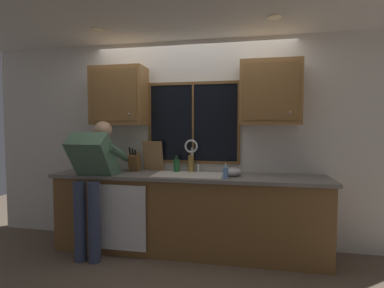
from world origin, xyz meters
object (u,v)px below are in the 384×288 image
object	(u,v)px
mixing_bowl	(233,172)
bottle_tall_clear	(177,165)
cutting_board	(153,156)
knife_block	(134,162)
bottle_green_glass	(191,163)
person_standing	(94,173)
soap_dispenser	(226,173)

from	to	relation	value
mixing_bowl	bottle_tall_clear	size ratio (longest dim) A/B	1.00
mixing_bowl	cutting_board	bearing A→B (deg)	168.43
knife_block	bottle_green_glass	bearing A→B (deg)	7.95
person_standing	mixing_bowl	size ratio (longest dim) A/B	7.66
person_standing	bottle_green_glass	distance (m)	1.15
person_standing	bottle_green_glass	world-z (taller)	person_standing
mixing_bowl	soap_dispenser	distance (m)	0.20
soap_dispenser	bottle_green_glass	size ratio (longest dim) A/B	0.65
knife_block	bottle_tall_clear	distance (m)	0.54
person_standing	mixing_bowl	distance (m)	1.58
knife_block	cutting_board	xyz separation A→B (m)	(0.22, 0.08, 0.08)
person_standing	bottle_tall_clear	size ratio (longest dim) A/B	7.64
cutting_board	knife_block	bearing A→B (deg)	-159.74
person_standing	knife_block	distance (m)	0.54
soap_dispenser	bottle_green_glass	world-z (taller)	bottle_green_glass
knife_block	mixing_bowl	bearing A→B (deg)	-5.84
bottle_green_glass	bottle_tall_clear	xyz separation A→B (m)	(-0.17, -0.05, -0.03)
cutting_board	bottle_green_glass	xyz separation A→B (m)	(0.49, 0.02, -0.08)
mixing_bowl	soap_dispenser	xyz separation A→B (m)	(-0.07, -0.19, 0.02)
cutting_board	soap_dispenser	bearing A→B (deg)	-22.79
mixing_bowl	bottle_tall_clear	distance (m)	0.72
knife_block	soap_dispenser	xyz separation A→B (m)	(1.17, -0.32, -0.04)
mixing_bowl	bottle_green_glass	size ratio (longest dim) A/B	0.77
knife_block	mixing_bowl	world-z (taller)	knife_block
knife_block	bottle_green_glass	distance (m)	0.71
mixing_bowl	bottle_green_glass	bearing A→B (deg)	156.94
knife_block	bottle_green_glass	xyz separation A→B (m)	(0.71, 0.10, -0.00)
knife_block	soap_dispenser	bearing A→B (deg)	-15.19
cutting_board	bottle_tall_clear	bearing A→B (deg)	-6.01
knife_block	bottle_tall_clear	size ratio (longest dim) A/B	1.59
person_standing	cutting_board	xyz separation A→B (m)	(0.54, 0.52, 0.15)
cutting_board	bottle_tall_clear	xyz separation A→B (m)	(0.31, -0.03, -0.10)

